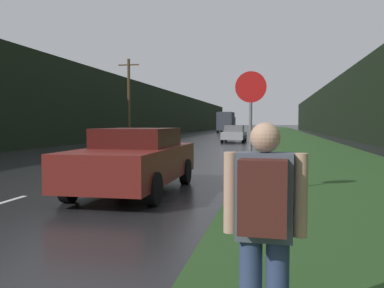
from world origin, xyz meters
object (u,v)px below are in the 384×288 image
hitchhiker_with_backpack (264,225)px  delivery_truck (226,122)px  car_passing_far (234,134)px  stop_sign (251,119)px  car_passing_near (135,159)px

hitchhiker_with_backpack → delivery_truck: 64.17m
car_passing_far → delivery_truck: size_ratio=0.55×
hitchhiker_with_backpack → stop_sign: bearing=96.3°
hitchhiker_with_backpack → car_passing_far: hitchhiker_with_backpack is taller
stop_sign → car_passing_near: bearing=-177.7°
stop_sign → hitchhiker_with_backpack: bearing=-86.1°
car_passing_far → delivery_truck: 33.34m
car_passing_near → delivery_truck: (-4.37, 57.50, 0.98)m
stop_sign → delivery_truck: (-7.01, 57.39, 0.05)m
delivery_truck → stop_sign: bearing=-83.0°
car_passing_far → delivery_truck: (-4.37, 33.03, 1.05)m
car_passing_far → delivery_truck: delivery_truck is taller
car_passing_near → car_passing_far: 24.47m
car_passing_near → delivery_truck: size_ratio=0.62×
car_passing_near → delivery_truck: bearing=-85.7°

